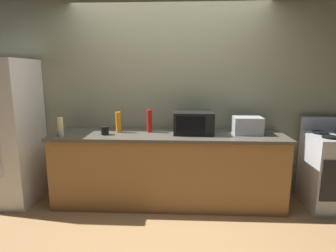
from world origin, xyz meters
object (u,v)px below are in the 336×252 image
at_px(refrigerator, 5,132).
at_px(microwave, 193,123).
at_px(bottle_dish_soap, 118,122).
at_px(mug_black, 105,131).
at_px(stove_range, 332,171).
at_px(bottle_hand_soap, 60,127).
at_px(bottle_hot_sauce, 149,121).
at_px(toaster_oven, 247,125).

height_order(refrigerator, microwave, refrigerator).
height_order(refrigerator, bottle_dish_soap, refrigerator).
bearing_deg(microwave, mug_black, -173.50).
relative_size(refrigerator, bottle_dish_soap, 7.01).
relative_size(stove_range, bottle_dish_soap, 4.21).
bearing_deg(stove_range, microwave, 178.37).
relative_size(bottle_dish_soap, mug_black, 2.59).
bearing_deg(bottle_hand_soap, refrigerator, 167.12).
bearing_deg(mug_black, bottle_hot_sauce, 18.92).
xyz_separation_m(refrigerator, bottle_dish_soap, (1.42, 0.08, 0.13)).
height_order(stove_range, bottle_dish_soap, bottle_dish_soap).
height_order(stove_range, microwave, microwave).
bearing_deg(refrigerator, mug_black, -3.25).
distance_m(stove_range, bottle_dish_soap, 2.69).
relative_size(toaster_oven, bottle_dish_soap, 1.32).
bearing_deg(toaster_oven, mug_black, -175.56).
bearing_deg(refrigerator, bottle_dish_soap, 3.16).
xyz_separation_m(stove_range, toaster_oven, (-1.04, 0.06, 0.54)).
distance_m(refrigerator, bottle_hand_soap, 0.83).
distance_m(microwave, bottle_dish_soap, 0.93).
xyz_separation_m(microwave, bottle_dish_soap, (-0.93, 0.03, -0.01)).
height_order(microwave, bottle_hand_soap, microwave).
bearing_deg(microwave, bottle_dish_soap, 178.12).
bearing_deg(mug_black, bottle_hand_soap, -167.52).
xyz_separation_m(refrigerator, toaster_oven, (3.01, 0.06, 0.10)).
xyz_separation_m(stove_range, mug_black, (-2.76, -0.07, 0.49)).
bearing_deg(toaster_oven, bottle_hand_soap, -173.74).
bearing_deg(bottle_hot_sauce, mug_black, -161.08).
xyz_separation_m(toaster_oven, mug_black, (-1.72, -0.13, -0.06)).
bearing_deg(microwave, bottle_hot_sauce, 174.12).
bearing_deg(stove_range, bottle_dish_soap, 178.28).
xyz_separation_m(bottle_hand_soap, bottle_dish_soap, (0.63, 0.26, 0.02)).
bearing_deg(bottle_dish_soap, bottle_hand_soap, -157.32).
relative_size(toaster_oven, bottle_hot_sauce, 1.22).
bearing_deg(bottle_dish_soap, bottle_hot_sauce, 3.80).
relative_size(bottle_dish_soap, bottle_hot_sauce, 0.92).
xyz_separation_m(refrigerator, stove_range, (4.05, 0.00, -0.44)).
xyz_separation_m(refrigerator, bottle_hand_soap, (0.80, -0.18, 0.11)).
height_order(bottle_dish_soap, bottle_hot_sauce, bottle_hot_sauce).
height_order(refrigerator, bottle_hot_sauce, refrigerator).
distance_m(bottle_dish_soap, bottle_hot_sauce, 0.39).
bearing_deg(bottle_dish_soap, mug_black, -130.99).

